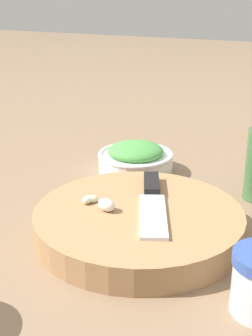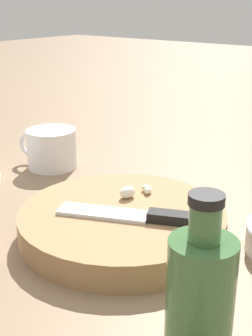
{
  "view_description": "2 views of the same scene",
  "coord_description": "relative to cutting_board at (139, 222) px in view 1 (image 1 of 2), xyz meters",
  "views": [
    {
      "loc": [
        -0.47,
        -0.26,
        0.31
      ],
      "look_at": [
        0.04,
        -0.01,
        0.09
      ],
      "focal_mm": 50.0,
      "sensor_mm": 36.0,
      "label": 1
    },
    {
      "loc": [
        0.39,
        -0.47,
        0.3
      ],
      "look_at": [
        0.0,
        0.02,
        0.08
      ],
      "focal_mm": 50.0,
      "sensor_mm": 36.0,
      "label": 2
    }
  ],
  "objects": [
    {
      "name": "ground_plane",
      "position": [
        -0.03,
        0.03,
        -0.02
      ],
      "size": [
        5.0,
        5.0,
        0.0
      ],
      "primitive_type": "plane",
      "color": "#7F664C"
    },
    {
      "name": "cutting_board",
      "position": [
        0.0,
        0.0,
        0.0
      ],
      "size": [
        0.28,
        0.28,
        0.04
      ],
      "color": "#9E754C",
      "rests_on": "ground_plane"
    },
    {
      "name": "chef_knife",
      "position": [
        0.03,
        -0.01,
        0.02
      ],
      "size": [
        0.18,
        0.1,
        0.01
      ],
      "rotation": [
        0.0,
        0.0,
        1.99
      ],
      "color": "black",
      "rests_on": "cutting_board"
    },
    {
      "name": "garlic_cloves",
      "position": [
        -0.02,
        0.05,
        0.03
      ],
      "size": [
        0.03,
        0.05,
        0.02
      ],
      "color": "#E5ECC8",
      "rests_on": "cutting_board"
    },
    {
      "name": "herb_bowl",
      "position": [
        0.2,
        0.1,
        0.01
      ],
      "size": [
        0.13,
        0.13,
        0.05
      ],
      "color": "white",
      "rests_on": "ground_plane"
    }
  ]
}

